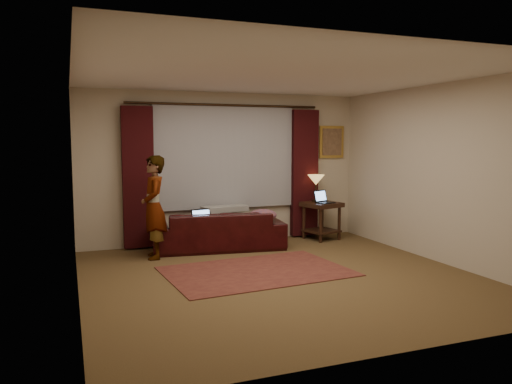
# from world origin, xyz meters

# --- Properties ---
(floor) EXTENTS (5.00, 5.00, 0.01)m
(floor) POSITION_xyz_m (0.00, 0.00, -0.01)
(floor) COLOR brown
(floor) RESTS_ON ground
(ceiling) EXTENTS (5.00, 5.00, 0.02)m
(ceiling) POSITION_xyz_m (0.00, 0.00, 2.60)
(ceiling) COLOR silver
(ceiling) RESTS_ON ground
(wall_back) EXTENTS (5.00, 0.02, 2.60)m
(wall_back) POSITION_xyz_m (0.00, 2.50, 1.30)
(wall_back) COLOR beige
(wall_back) RESTS_ON ground
(wall_front) EXTENTS (5.00, 0.02, 2.60)m
(wall_front) POSITION_xyz_m (0.00, -2.50, 1.30)
(wall_front) COLOR beige
(wall_front) RESTS_ON ground
(wall_left) EXTENTS (0.02, 5.00, 2.60)m
(wall_left) POSITION_xyz_m (-2.50, 0.00, 1.30)
(wall_left) COLOR beige
(wall_left) RESTS_ON ground
(wall_right) EXTENTS (0.02, 5.00, 2.60)m
(wall_right) POSITION_xyz_m (2.50, 0.00, 1.30)
(wall_right) COLOR beige
(wall_right) RESTS_ON ground
(sheer_curtain) EXTENTS (2.50, 0.05, 1.80)m
(sheer_curtain) POSITION_xyz_m (0.00, 2.44, 1.50)
(sheer_curtain) COLOR #9A9AA1
(sheer_curtain) RESTS_ON wall_back
(drape_left) EXTENTS (0.50, 0.14, 2.30)m
(drape_left) POSITION_xyz_m (-1.50, 2.39, 1.18)
(drape_left) COLOR black
(drape_left) RESTS_ON floor
(drape_right) EXTENTS (0.50, 0.14, 2.30)m
(drape_right) POSITION_xyz_m (1.50, 2.39, 1.18)
(drape_right) COLOR black
(drape_right) RESTS_ON floor
(curtain_rod) EXTENTS (0.04, 0.04, 3.40)m
(curtain_rod) POSITION_xyz_m (0.00, 2.39, 2.38)
(curtain_rod) COLOR #301F12
(curtain_rod) RESTS_ON wall_back
(picture_frame) EXTENTS (0.50, 0.04, 0.60)m
(picture_frame) POSITION_xyz_m (2.10, 2.47, 1.75)
(picture_frame) COLOR gold
(picture_frame) RESTS_ON wall_back
(sofa) EXTENTS (2.24, 1.18, 0.86)m
(sofa) POSITION_xyz_m (-0.29, 1.93, 0.43)
(sofa) COLOR black
(sofa) RESTS_ON floor
(throw_blanket) EXTENTS (0.81, 0.43, 0.09)m
(throw_blanket) POSITION_xyz_m (-0.10, 2.15, 0.87)
(throw_blanket) COLOR gray
(throw_blanket) RESTS_ON sofa
(clothing_pile) EXTENTS (0.55, 0.47, 0.21)m
(clothing_pile) POSITION_xyz_m (0.43, 1.76, 0.53)
(clothing_pile) COLOR #754454
(clothing_pile) RESTS_ON sofa
(laptop_sofa) EXTENTS (0.40, 0.43, 0.24)m
(laptop_sofa) POSITION_xyz_m (-0.56, 1.78, 0.55)
(laptop_sofa) COLOR black
(laptop_sofa) RESTS_ON sofa
(area_rug) EXTENTS (2.55, 1.81, 0.01)m
(area_rug) POSITION_xyz_m (-0.20, 0.36, 0.01)
(area_rug) COLOR brown
(area_rug) RESTS_ON floor
(end_table) EXTENTS (0.71, 0.71, 0.67)m
(end_table) POSITION_xyz_m (1.68, 2.04, 0.34)
(end_table) COLOR black
(end_table) RESTS_ON floor
(tiffany_lamp) EXTENTS (0.31, 0.31, 0.49)m
(tiffany_lamp) POSITION_xyz_m (1.63, 2.18, 0.92)
(tiffany_lamp) COLOR olive
(tiffany_lamp) RESTS_ON end_table
(laptop_table) EXTENTS (0.42, 0.43, 0.23)m
(laptop_table) POSITION_xyz_m (1.69, 1.92, 0.79)
(laptop_table) COLOR black
(laptop_table) RESTS_ON end_table
(person) EXTENTS (0.49, 0.49, 1.56)m
(person) POSITION_xyz_m (-1.37, 1.65, 0.78)
(person) COLOR gray
(person) RESTS_ON floor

